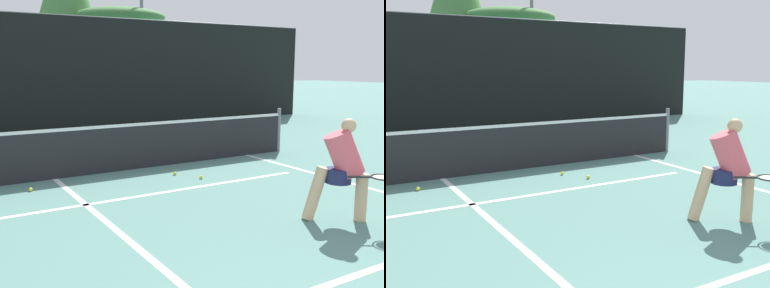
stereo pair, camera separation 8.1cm
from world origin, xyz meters
TOP-DOWN VIEW (x-y plane):
  - court_service_line at (0.00, 6.06)m, footprint 8.25×0.10m
  - court_center_mark at (0.00, 5.15)m, footprint 0.10×5.55m
  - court_sideline_right at (4.51, 5.15)m, footprint 0.10×6.55m
  - net at (0.00, 7.92)m, footprint 11.09×0.09m
  - fence_back at (0.00, 14.32)m, footprint 24.00×0.06m
  - player_practicing at (2.78, 3.61)m, footprint 0.95×1.07m
  - tennis_ball_scattered_3 at (2.09, 7.05)m, footprint 0.07×0.07m
  - tennis_ball_scattered_4 at (2.37, 6.53)m, footprint 0.07×0.07m
  - tennis_ball_scattered_5 at (-0.56, 7.28)m, footprint 0.07×0.07m
  - parked_car at (3.06, 17.39)m, footprint 1.64×4.46m
  - tree_mid at (6.63, 20.99)m, footprint 4.53×4.53m

SIDE VIEW (x-z plane):
  - court_service_line at x=0.00m, z-range 0.00..0.01m
  - court_center_mark at x=0.00m, z-range 0.00..0.01m
  - court_sideline_right at x=4.51m, z-range 0.00..0.01m
  - tennis_ball_scattered_3 at x=2.09m, z-range 0.00..0.07m
  - tennis_ball_scattered_4 at x=2.37m, z-range 0.00..0.07m
  - tennis_ball_scattered_5 at x=-0.56m, z-range 0.00..0.07m
  - net at x=0.00m, z-range -0.02..1.05m
  - parked_car at x=3.06m, z-range -0.11..1.31m
  - player_practicing at x=2.78m, z-range 0.04..1.46m
  - fence_back at x=0.00m, z-range -0.01..3.71m
  - tree_mid at x=6.63m, z-range 1.97..6.89m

